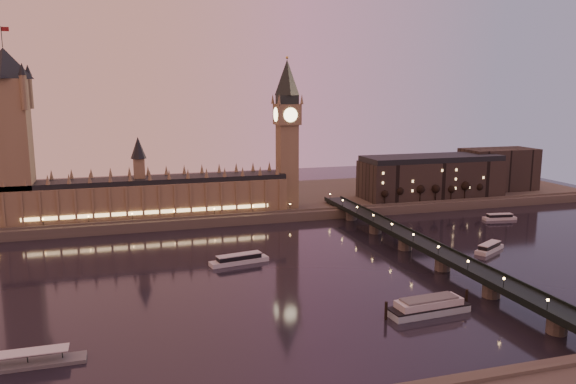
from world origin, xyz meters
The scene contains 19 objects.
ground centered at (0.00, 0.00, 0.00)m, with size 700.00×700.00×0.00m, color black.
far_embankment centered at (30.00, 165.00, 3.00)m, with size 560.00×130.00×6.00m, color #423D35.
palace_of_westminster centered at (-40.12, 120.99, 21.71)m, with size 180.00×26.62×52.00m.
victoria_tower centered at (-120.00, 121.00, 65.79)m, with size 31.68×31.68×118.00m.
big_ben centered at (53.99, 120.99, 63.95)m, with size 17.68×17.68×104.00m.
westminster_bridge centered at (91.61, 0.00, 5.52)m, with size 13.20×260.00×15.30m.
city_block centered at (194.94, 130.93, 22.24)m, with size 155.00×45.00×34.00m.
bare_tree_0 centered at (123.89, 109.00, 14.78)m, with size 5.79×5.79×11.77m.
bare_tree_1 centered at (137.34, 109.00, 14.78)m, with size 5.79×5.79×11.77m.
bare_tree_2 centered at (150.78, 109.00, 14.78)m, with size 5.79×5.79×11.77m.
bare_tree_3 centered at (164.22, 109.00, 14.78)m, with size 5.79×5.79×11.77m.
bare_tree_4 centered at (177.67, 109.00, 14.78)m, with size 5.79×5.79×11.77m.
bare_tree_5 centered at (191.11, 109.00, 14.78)m, with size 5.79×5.79×11.77m.
bare_tree_6 centered at (204.56, 109.00, 14.78)m, with size 5.79×5.79×11.77m.
cruise_boat_a centered at (-1.77, 20.74, 2.17)m, with size 31.45×12.02×4.92m.
cruise_boat_b centered at (189.47, 65.85, 1.85)m, with size 23.31×8.81×4.20m.
cruise_boat_c centered at (134.89, 2.55, 2.07)m, with size 23.53×17.29×4.70m.
moored_barge centered at (56.70, -65.43, 3.02)m, with size 38.91×11.90×7.15m.
pontoon_pier centered at (-93.80, -66.20, 1.27)m, with size 44.01×7.33×11.73m.
Camera 1 is at (-57.58, -250.80, 87.50)m, focal length 35.00 mm.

